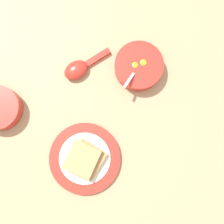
# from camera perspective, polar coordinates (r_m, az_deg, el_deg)

# --- Properties ---
(ground_plane) EXTENTS (3.00, 3.00, 0.00)m
(ground_plane) POSITION_cam_1_polar(r_m,az_deg,el_deg) (0.86, -4.90, -0.64)
(ground_plane) COLOR tan
(egg_bowl) EXTENTS (0.13, 0.14, 0.07)m
(egg_bowl) POSITION_cam_1_polar(r_m,az_deg,el_deg) (0.87, 4.91, 8.29)
(egg_bowl) COLOR red
(egg_bowl) RESTS_ON ground_plane
(toast_plate) EXTENTS (0.19, 0.19, 0.01)m
(toast_plate) POSITION_cam_1_polar(r_m,az_deg,el_deg) (0.85, -4.98, -8.44)
(toast_plate) COLOR red
(toast_plate) RESTS_ON ground_plane
(toast_sandwich) EXTENTS (0.12, 0.12, 0.03)m
(toast_sandwich) POSITION_cam_1_polar(r_m,az_deg,el_deg) (0.83, -5.04, -8.62)
(toast_sandwich) COLOR tan
(toast_sandwich) RESTS_ON toast_plate
(soup_spoon) EXTENTS (0.05, 0.15, 0.03)m
(soup_spoon) POSITION_cam_1_polar(r_m,az_deg,el_deg) (0.88, -6.03, 7.95)
(soup_spoon) COLOR red
(soup_spoon) RESTS_ON ground_plane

